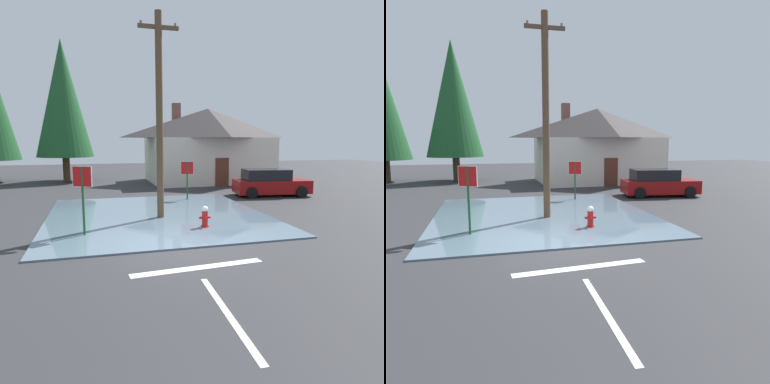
{
  "view_description": "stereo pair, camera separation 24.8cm",
  "coord_description": "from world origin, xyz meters",
  "views": [
    {
      "loc": [
        -2.34,
        -10.3,
        3.24
      ],
      "look_at": [
        1.3,
        2.81,
        1.23
      ],
      "focal_mm": 32.88,
      "sensor_mm": 36.0,
      "label": 1
    },
    {
      "loc": [
        -2.1,
        -10.37,
        3.24
      ],
      "look_at": [
        1.3,
        2.81,
        1.23
      ],
      "focal_mm": 32.88,
      "sensor_mm": 36.0,
      "label": 2
    }
  ],
  "objects": [
    {
      "name": "ground_plane",
      "position": [
        0.0,
        0.0,
        -0.05
      ],
      "size": [
        80.0,
        80.0,
        0.1
      ],
      "primitive_type": "cube",
      "color": "#2D2D30"
    },
    {
      "name": "flood_puddle",
      "position": [
        0.18,
        4.45,
        0.03
      ],
      "size": [
        9.06,
        9.89,
        0.06
      ],
      "primitive_type": "cube",
      "color": "slate",
      "rests_on": "ground"
    },
    {
      "name": "lane_stop_bar",
      "position": [
        0.13,
        -2.05,
        0.0
      ],
      "size": [
        3.57,
        0.56,
        0.01
      ],
      "primitive_type": "cube",
      "rotation": [
        0.0,
        0.0,
        0.07
      ],
      "color": "silver",
      "rests_on": "ground"
    },
    {
      "name": "lane_center_stripe",
      "position": [
        -0.03,
        -4.46,
        0.0
      ],
      "size": [
        0.26,
        3.34,
        0.01
      ],
      "primitive_type": "cube",
      "rotation": [
        0.0,
        0.0,
        1.53
      ],
      "color": "silver",
      "rests_on": "ground"
    },
    {
      "name": "stop_sign_near",
      "position": [
        -2.76,
        1.85,
        1.7
      ],
      "size": [
        0.63,
        0.34,
        2.39
      ],
      "color": "#1E4C28",
      "rests_on": "ground"
    },
    {
      "name": "fire_hydrant",
      "position": [
        1.52,
        1.81,
        0.41
      ],
      "size": [
        0.42,
        0.36,
        0.84
      ],
      "color": "red",
      "rests_on": "ground"
    },
    {
      "name": "utility_pole",
      "position": [
        0.24,
        3.89,
        4.26
      ],
      "size": [
        1.6,
        0.28,
        8.17
      ],
      "color": "brown",
      "rests_on": "ground"
    },
    {
      "name": "stop_sign_far",
      "position": [
        2.46,
        7.93,
        1.5
      ],
      "size": [
        0.66,
        0.29,
        2.12
      ],
      "color": "#1E4C28",
      "rests_on": "ground"
    },
    {
      "name": "house",
      "position": [
        6.28,
        16.18,
        2.94
      ],
      "size": [
        9.81,
        6.98,
        6.1
      ],
      "color": "silver",
      "rests_on": "ground"
    },
    {
      "name": "parked_car",
      "position": [
        7.55,
        8.21,
        0.75
      ],
      "size": [
        4.52,
        2.5,
        1.57
      ],
      "color": "maroon",
      "rests_on": "ground"
    },
    {
      "name": "pine_tree_mid_left",
      "position": [
        -4.49,
        19.05,
        6.35
      ],
      "size": [
        4.32,
        4.32,
        10.8
      ],
      "color": "#4C3823",
      "rests_on": "ground"
    }
  ]
}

